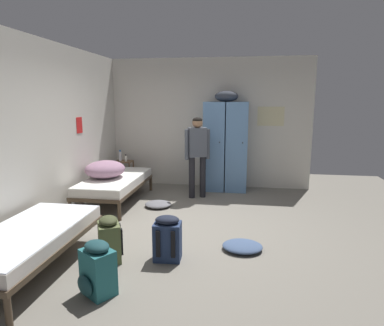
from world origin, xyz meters
TOP-DOWN VIEW (x-y plane):
  - ground_plane at (0.00, 0.00)m, footprint 8.26×8.26m
  - room_backdrop at (-1.16, 1.20)m, footprint 4.37×5.22m
  - locker_bank at (0.40, 2.30)m, footprint 0.90×0.55m
  - shelf_unit at (-1.82, 2.23)m, footprint 0.38×0.30m
  - bed_left_rear at (-1.57, 1.08)m, footprint 0.90×1.90m
  - bed_left_front at (-1.57, -1.50)m, footprint 0.90×1.90m
  - bedding_heap at (-1.72, 1.00)m, footprint 0.71×0.77m
  - person_traveler at (-0.11, 1.64)m, footprint 0.47×0.31m
  - water_bottle at (-1.90, 2.25)m, footprint 0.07×0.07m
  - lotion_bottle at (-1.75, 2.19)m, footprint 0.05×0.05m
  - backpack_navy at (-0.10, -1.00)m, footprint 0.33×0.35m
  - backpack_teal at (-0.62, -1.83)m, footprint 0.41×0.41m
  - backpack_olive at (-0.79, -1.14)m, footprint 0.41×0.39m
  - clothes_pile_denim at (0.79, -0.61)m, footprint 0.51×0.44m
  - clothes_pile_grey at (-0.72, 0.94)m, footprint 0.47×0.44m

SIDE VIEW (x-z plane):
  - ground_plane at x=0.00m, z-range 0.00..0.00m
  - clothes_pile_grey at x=-0.72m, z-range 0.00..0.09m
  - clothes_pile_denim at x=0.79m, z-range 0.00..0.10m
  - backpack_navy at x=-0.10m, z-range -0.02..0.53m
  - backpack_teal at x=-0.62m, z-range -0.02..0.53m
  - backpack_olive at x=-0.79m, z-range -0.02..0.53m
  - shelf_unit at x=-1.82m, z-range 0.06..0.63m
  - bed_left_rear at x=-1.57m, z-range 0.14..0.63m
  - bed_left_front at x=-1.57m, z-range 0.14..0.63m
  - lotion_bottle at x=-1.75m, z-range 0.56..0.72m
  - bedding_heap at x=-1.72m, z-range 0.49..0.80m
  - water_bottle at x=-1.90m, z-range 0.56..0.80m
  - person_traveler at x=-0.11m, z-range 0.16..1.73m
  - locker_bank at x=0.40m, z-range -0.07..2.00m
  - room_backdrop at x=-1.16m, z-range 0.00..2.77m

